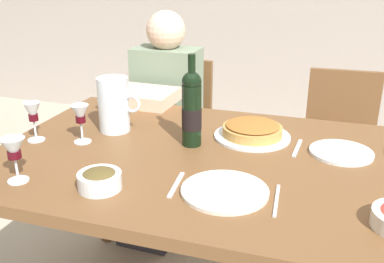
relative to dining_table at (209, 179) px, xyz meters
The scene contains 17 objects.
dining_table is the anchor object (origin of this frame).
wine_bottle 0.26m from the dining_table, 139.02° to the left, with size 0.07×0.07×0.33m.
water_pitcher 0.48m from the dining_table, 164.03° to the left, with size 0.17×0.12×0.21m.
baked_tart 0.27m from the dining_table, 62.52° to the left, with size 0.29×0.29×0.06m.
olive_bowl 0.42m from the dining_table, 126.67° to the right, with size 0.13×0.13×0.06m.
wine_glass_left_diner 0.62m from the dining_table, 152.04° to the left, with size 0.07×0.07×0.13m.
wine_glass_right_diner 0.69m from the dining_table, behind, with size 0.06×0.06×0.15m.
wine_glass_centre 0.52m from the dining_table, behind, with size 0.07×0.07×0.14m.
wine_glass_spare 0.65m from the dining_table, 144.40° to the right, with size 0.07×0.07×0.14m.
dinner_plate_left_setting 0.47m from the dining_table, 19.69° to the left, with size 0.22×0.22×0.01m, color silver.
dinner_plate_right_setting 0.28m from the dining_table, 64.24° to the right, with size 0.26×0.26×0.01m, color silver.
fork_left_setting 0.34m from the dining_table, 28.64° to the left, with size 0.16×0.01×0.01m, color silver.
knife_right_setting 0.37m from the dining_table, 42.01° to the right, with size 0.18×0.01×0.01m, color silver.
spoon_right_setting 0.26m from the dining_table, 98.27° to the right, with size 0.16×0.01×0.01m, color silver.
chair_left 1.01m from the dining_table, 116.62° to the left, with size 0.41×0.41×0.87m.
diner_left 0.80m from the dining_table, 124.67° to the left, with size 0.35×0.51×1.16m.
chair_right 1.01m from the dining_table, 63.27° to the left, with size 0.41×0.41×0.87m.
Camera 1 is at (0.37, -1.35, 1.39)m, focal length 41.47 mm.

